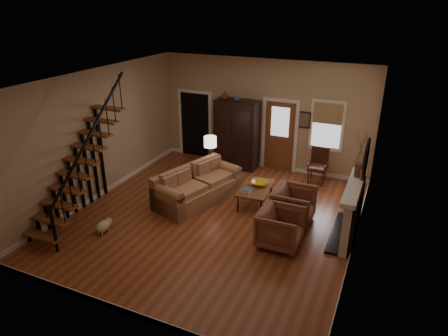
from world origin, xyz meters
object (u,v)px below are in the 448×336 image
at_px(armchair_left, 280,228).
at_px(armoire, 237,134).
at_px(floor_lamp, 211,162).
at_px(sofa, 198,185).
at_px(armchair_right, 294,205).
at_px(side_chair, 318,166).
at_px(coffee_table, 255,196).

bearing_deg(armchair_left, armoire, 33.77).
relative_size(armoire, floor_lamp, 1.42).
distance_m(sofa, armchair_right, 2.52).
bearing_deg(floor_lamp, sofa, -86.17).
xyz_separation_m(armoire, side_chair, (2.55, -0.20, -0.54)).
bearing_deg(armchair_right, coffee_table, 67.96).
bearing_deg(sofa, side_chair, 59.56).
distance_m(armoire, side_chair, 2.61).
distance_m(armoire, armchair_left, 4.43).
height_order(sofa, side_chair, side_chair).
xyz_separation_m(coffee_table, armchair_right, (1.11, -0.45, 0.18)).
bearing_deg(armchair_left, side_chair, -1.81).
height_order(armchair_left, floor_lamp, floor_lamp).
height_order(sofa, floor_lamp, floor_lamp).
height_order(armoire, armchair_right, armoire).
relative_size(armoire, armchair_left, 2.32).
bearing_deg(side_chair, armchair_right, -91.42).
bearing_deg(armchair_left, coffee_table, 35.53).
xyz_separation_m(armoire, coffee_table, (1.39, -2.11, -0.81)).
height_order(coffee_table, armchair_left, armchair_left).
bearing_deg(floor_lamp, armchair_left, -37.17).
bearing_deg(sofa, coffee_table, 34.08).
xyz_separation_m(sofa, coffee_table, (1.42, 0.43, -0.20)).
distance_m(coffee_table, armchair_left, 1.87).
xyz_separation_m(floor_lamp, side_chair, (2.64, 1.46, -0.23)).
bearing_deg(coffee_table, armchair_right, -21.94).
distance_m(armchair_right, side_chair, 2.36).
relative_size(armchair_right, side_chair, 0.91).
height_order(armoire, side_chair, armoire).
bearing_deg(side_chair, armoire, 175.52).
height_order(armchair_left, armchair_right, armchair_right).
xyz_separation_m(coffee_table, floor_lamp, (-1.47, 0.45, 0.50)).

